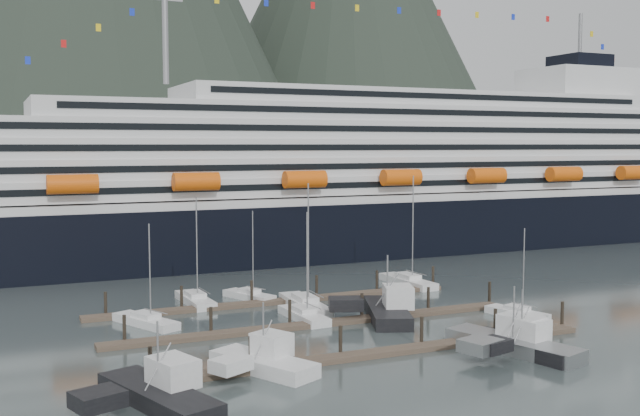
% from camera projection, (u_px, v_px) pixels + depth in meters
% --- Properties ---
extents(ground, '(1600.00, 1600.00, 0.00)m').
position_uv_depth(ground, '(371.00, 328.00, 82.52)').
color(ground, '#475353').
rests_on(ground, ground).
extents(cruise_ship, '(210.00, 30.40, 50.30)m').
position_uv_depth(cruise_ship, '(375.00, 187.00, 143.68)').
color(cruise_ship, black).
rests_on(cruise_ship, ground).
extents(dock_near, '(48.18, 2.28, 3.20)m').
position_uv_depth(dock_near, '(374.00, 353.00, 71.44)').
color(dock_near, '#4E3D32').
rests_on(dock_near, ground).
extents(dock_mid, '(48.18, 2.28, 3.20)m').
position_uv_depth(dock_mid, '(319.00, 323.00, 83.27)').
color(dock_mid, '#4E3D32').
rests_on(dock_mid, ground).
extents(dock_far, '(48.18, 2.28, 3.20)m').
position_uv_depth(dock_far, '(277.00, 301.00, 95.09)').
color(dock_far, '#4E3D32').
rests_on(dock_far, ground).
extents(sailboat_b, '(6.21, 9.59, 11.91)m').
position_uv_depth(sailboat_b, '(146.00, 322.00, 83.45)').
color(sailboat_b, silver).
rests_on(sailboat_b, ground).
extents(sailboat_c, '(2.96, 9.32, 12.99)m').
position_uv_depth(sailboat_c, '(304.00, 316.00, 86.17)').
color(sailboat_c, silver).
rests_on(sailboat_c, ground).
extents(sailboat_d, '(3.41, 12.15, 16.04)m').
position_uv_depth(sailboat_d, '(305.00, 305.00, 91.96)').
color(sailboat_d, silver).
rests_on(sailboat_d, ground).
extents(sailboat_e, '(2.97, 10.09, 14.09)m').
position_uv_depth(sailboat_e, '(195.00, 300.00, 94.75)').
color(sailboat_e, silver).
rests_on(sailboat_e, ground).
extents(sailboat_f, '(5.27, 8.25, 11.99)m').
position_uv_depth(sailboat_f, '(249.00, 296.00, 97.61)').
color(sailboat_f, silver).
rests_on(sailboat_f, ground).
extents(sailboat_g, '(3.49, 11.33, 16.27)m').
position_uv_depth(sailboat_g, '(408.00, 282.00, 107.42)').
color(sailboat_g, silver).
rests_on(sailboat_g, ground).
extents(sailboat_h, '(4.20, 8.10, 10.88)m').
position_uv_depth(sailboat_h, '(517.00, 314.00, 87.49)').
color(sailboat_h, silver).
rests_on(sailboat_h, ground).
extents(trawler_a, '(10.70, 13.70, 7.28)m').
position_uv_depth(trawler_a, '(157.00, 394.00, 57.88)').
color(trawler_a, black).
rests_on(trawler_a, ground).
extents(trawler_b, '(9.44, 10.95, 6.83)m').
position_uv_depth(trawler_b, '(263.00, 362.00, 66.48)').
color(trawler_b, silver).
rests_on(trawler_b, ground).
extents(trawler_c, '(10.94, 14.37, 7.12)m').
position_uv_depth(trawler_c, '(512.00, 343.00, 72.67)').
color(trawler_c, gray).
rests_on(trawler_c, ground).
extents(trawler_d, '(9.21, 12.05, 6.87)m').
position_uv_depth(trawler_d, '(520.00, 345.00, 72.16)').
color(trawler_d, black).
rests_on(trawler_d, ground).
extents(trawler_e, '(11.03, 13.28, 8.27)m').
position_uv_depth(trawler_e, '(386.00, 310.00, 86.48)').
color(trawler_e, black).
rests_on(trawler_e, ground).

